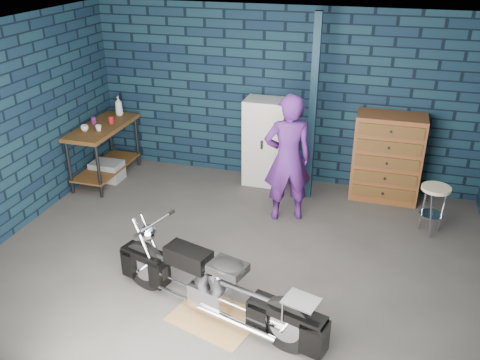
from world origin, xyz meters
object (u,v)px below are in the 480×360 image
object	(u,v)px
workbench	(105,152)
shop_stool	(432,210)
tool_chest	(387,158)
storage_bin	(107,171)
motorcycle	(214,281)
locker	(265,142)
person	(288,159)

from	to	relation	value
workbench	shop_stool	bearing A→B (deg)	-3.39
workbench	tool_chest	world-z (taller)	tool_chest
workbench	storage_bin	xyz separation A→B (m)	(0.02, -0.03, -0.30)
workbench	motorcycle	xyz separation A→B (m)	(2.77, -2.69, 0.00)
workbench	locker	xyz separation A→B (m)	(2.49, 0.58, 0.23)
storage_bin	tool_chest	bearing A→B (deg)	8.17
motorcycle	person	bearing A→B (deg)	99.44
storage_bin	tool_chest	world-z (taller)	tool_chest
workbench	motorcycle	world-z (taller)	motorcycle
locker	shop_stool	xyz separation A→B (m)	(2.47, -0.88, -0.35)
motorcycle	locker	distance (m)	3.29
workbench	tool_chest	size ratio (longest dim) A/B	1.08
person	storage_bin	distance (m)	3.14
motorcycle	person	size ratio (longest dim) A/B	1.16
motorcycle	tool_chest	xyz separation A→B (m)	(1.55, 3.27, 0.19)
locker	tool_chest	bearing A→B (deg)	0.00
locker	tool_chest	distance (m)	1.84
storage_bin	locker	world-z (taller)	locker
workbench	person	xyz separation A→B (m)	(3.04, -0.43, 0.44)
motorcycle	person	xyz separation A→B (m)	(0.27, 2.26, 0.44)
motorcycle	tool_chest	size ratio (longest dim) A/B	1.60
locker	shop_stool	size ratio (longest dim) A/B	2.02
motorcycle	shop_stool	world-z (taller)	motorcycle
locker	motorcycle	bearing A→B (deg)	-85.00
workbench	locker	world-z (taller)	locker
workbench	storage_bin	distance (m)	0.31
workbench	person	bearing A→B (deg)	-8.03
workbench	locker	bearing A→B (deg)	13.20
tool_chest	shop_stool	distance (m)	1.13
motorcycle	workbench	bearing A→B (deg)	152.05
person	shop_stool	xyz separation A→B (m)	(1.92, 0.13, -0.55)
motorcycle	storage_bin	bearing A→B (deg)	152.20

